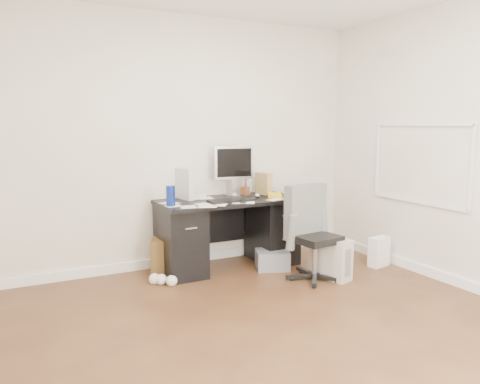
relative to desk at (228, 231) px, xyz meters
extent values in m
plane|color=#452316|center=(-0.30, -1.65, -0.40)|extent=(4.00, 4.00, 0.00)
cube|color=beige|center=(-0.30, 0.35, 0.95)|extent=(4.00, 0.02, 2.70)
cube|color=beige|center=(1.70, -1.65, 0.95)|extent=(0.02, 4.00, 2.70)
cube|color=white|center=(-0.30, 0.33, -0.35)|extent=(4.00, 0.03, 0.10)
cube|color=white|center=(1.69, -1.65, -0.35)|extent=(0.03, 4.00, 0.10)
cube|color=black|center=(0.00, 0.00, 0.33)|extent=(1.50, 0.70, 0.04)
cube|color=black|center=(-0.55, 0.00, -0.04)|extent=(0.40, 0.60, 0.71)
cube|color=black|center=(0.55, 0.00, -0.04)|extent=(0.40, 0.60, 0.71)
cube|color=black|center=(0.00, 0.33, 0.06)|extent=(0.70, 0.03, 0.51)
cube|color=black|center=(-0.04, -0.16, 0.36)|extent=(0.49, 0.17, 0.03)
sphere|color=#ADADB2|center=(0.31, -0.09, 0.38)|extent=(0.07, 0.07, 0.06)
cylinder|color=#162C9B|center=(-0.69, -0.12, 0.45)|extent=(0.11, 0.11, 0.20)
cube|color=silver|center=(-0.41, 0.22, 0.52)|extent=(0.19, 0.31, 0.33)
cube|color=#A98A52|center=(0.52, 0.13, 0.48)|extent=(0.14, 0.23, 0.25)
cube|color=yellow|center=(0.54, -0.09, 0.37)|extent=(0.24, 0.26, 0.04)
cube|color=beige|center=(0.76, -0.81, -0.19)|extent=(0.29, 0.45, 0.42)
cube|color=white|center=(1.48, -0.74, -0.24)|extent=(0.27, 0.22, 0.33)
cube|color=#4B3516|center=(-0.62, 0.09, -0.21)|extent=(0.50, 0.50, 0.37)
cube|color=slate|center=(0.39, -0.29, -0.30)|extent=(0.42, 0.39, 0.20)
camera|label=1|loc=(-2.15, -4.47, 1.15)|focal=35.00mm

